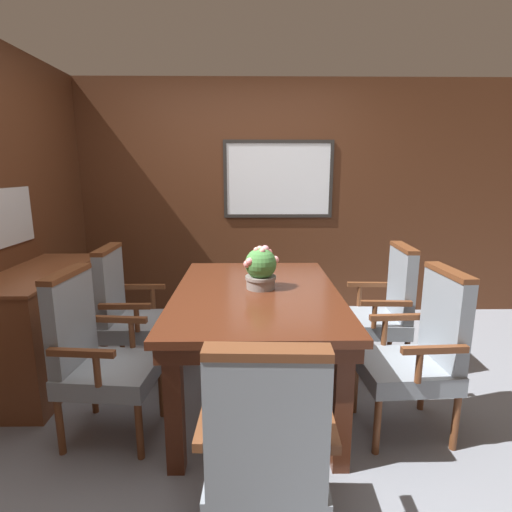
{
  "coord_description": "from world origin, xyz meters",
  "views": [
    {
      "loc": [
        0.05,
        -2.4,
        1.55
      ],
      "look_at": [
        0.09,
        0.26,
        0.97
      ],
      "focal_mm": 28.0,
      "sensor_mm": 36.0,
      "label": 1
    }
  ],
  "objects_px": {
    "chair_left_far": "(129,310)",
    "sideboard_cabinet": "(44,326)",
    "potted_plant": "(261,268)",
    "dining_table": "(256,305)",
    "chair_right_near": "(420,350)",
    "chair_right_far": "(382,307)",
    "chair_head_near": "(266,452)",
    "chair_left_near": "(96,353)"
  },
  "relations": [
    {
      "from": "dining_table",
      "to": "sideboard_cabinet",
      "type": "bearing_deg",
      "value": 170.13
    },
    {
      "from": "chair_right_near",
      "to": "potted_plant",
      "type": "relative_size",
      "value": 3.45
    },
    {
      "from": "chair_left_far",
      "to": "chair_right_far",
      "type": "bearing_deg",
      "value": -88.98
    },
    {
      "from": "chair_left_far",
      "to": "chair_left_near",
      "type": "bearing_deg",
      "value": -178.64
    },
    {
      "from": "dining_table",
      "to": "chair_right_far",
      "type": "height_order",
      "value": "chair_right_far"
    },
    {
      "from": "chair_left_near",
      "to": "sideboard_cabinet",
      "type": "relative_size",
      "value": 0.85
    },
    {
      "from": "sideboard_cabinet",
      "to": "chair_right_near",
      "type": "bearing_deg",
      "value": -14.11
    },
    {
      "from": "chair_head_near",
      "to": "sideboard_cabinet",
      "type": "relative_size",
      "value": 0.85
    },
    {
      "from": "chair_right_near",
      "to": "sideboard_cabinet",
      "type": "xyz_separation_m",
      "value": [
        -2.5,
        0.63,
        -0.1
      ]
    },
    {
      "from": "chair_head_near",
      "to": "chair_left_near",
      "type": "bearing_deg",
      "value": -39.35
    },
    {
      "from": "potted_plant",
      "to": "sideboard_cabinet",
      "type": "xyz_separation_m",
      "value": [
        -1.58,
        0.22,
        -0.49
      ]
    },
    {
      "from": "dining_table",
      "to": "potted_plant",
      "type": "xyz_separation_m",
      "value": [
        0.03,
        0.05,
        0.24
      ]
    },
    {
      "from": "dining_table",
      "to": "chair_left_near",
      "type": "height_order",
      "value": "chair_left_near"
    },
    {
      "from": "chair_left_near",
      "to": "chair_left_far",
      "type": "bearing_deg",
      "value": 6.79
    },
    {
      "from": "sideboard_cabinet",
      "to": "chair_right_far",
      "type": "bearing_deg",
      "value": 2.25
    },
    {
      "from": "dining_table",
      "to": "potted_plant",
      "type": "relative_size",
      "value": 5.42
    },
    {
      "from": "chair_right_near",
      "to": "chair_left_far",
      "type": "relative_size",
      "value": 1.0
    },
    {
      "from": "chair_left_near",
      "to": "potted_plant",
      "type": "xyz_separation_m",
      "value": [
        0.96,
        0.42,
        0.39
      ]
    },
    {
      "from": "dining_table",
      "to": "chair_left_far",
      "type": "bearing_deg",
      "value": 160.33
    },
    {
      "from": "chair_left_far",
      "to": "chair_head_near",
      "type": "bearing_deg",
      "value": -147.97
    },
    {
      "from": "chair_head_near",
      "to": "chair_left_far",
      "type": "height_order",
      "value": "same"
    },
    {
      "from": "dining_table",
      "to": "chair_left_far",
      "type": "distance_m",
      "value": 1.02
    },
    {
      "from": "chair_right_near",
      "to": "chair_right_far",
      "type": "height_order",
      "value": "same"
    },
    {
      "from": "potted_plant",
      "to": "sideboard_cabinet",
      "type": "distance_m",
      "value": 1.67
    },
    {
      "from": "chair_right_near",
      "to": "potted_plant",
      "type": "xyz_separation_m",
      "value": [
        -0.92,
        0.41,
        0.39
      ]
    },
    {
      "from": "chair_right_far",
      "to": "sideboard_cabinet",
      "type": "height_order",
      "value": "chair_right_far"
    },
    {
      "from": "chair_head_near",
      "to": "potted_plant",
      "type": "bearing_deg",
      "value": -88.38
    },
    {
      "from": "sideboard_cabinet",
      "to": "dining_table",
      "type": "bearing_deg",
      "value": -9.87
    },
    {
      "from": "dining_table",
      "to": "chair_right_near",
      "type": "xyz_separation_m",
      "value": [
        0.95,
        -0.36,
        -0.15
      ]
    },
    {
      "from": "sideboard_cabinet",
      "to": "potted_plant",
      "type": "bearing_deg",
      "value": -7.81
    },
    {
      "from": "potted_plant",
      "to": "dining_table",
      "type": "bearing_deg",
      "value": -118.87
    },
    {
      "from": "chair_head_near",
      "to": "potted_plant",
      "type": "distance_m",
      "value": 1.32
    },
    {
      "from": "chair_left_far",
      "to": "sideboard_cabinet",
      "type": "bearing_deg",
      "value": 96.46
    },
    {
      "from": "chair_head_near",
      "to": "chair_right_far",
      "type": "bearing_deg",
      "value": -118.92
    },
    {
      "from": "chair_left_far",
      "to": "potted_plant",
      "type": "distance_m",
      "value": 1.09
    },
    {
      "from": "chair_right_near",
      "to": "chair_left_near",
      "type": "relative_size",
      "value": 1.0
    },
    {
      "from": "chair_right_near",
      "to": "chair_head_near",
      "type": "distance_m",
      "value": 1.26
    },
    {
      "from": "chair_right_far",
      "to": "potted_plant",
      "type": "height_order",
      "value": "potted_plant"
    },
    {
      "from": "chair_right_far",
      "to": "potted_plant",
      "type": "relative_size",
      "value": 3.45
    },
    {
      "from": "chair_right_far",
      "to": "chair_left_far",
      "type": "distance_m",
      "value": 1.91
    },
    {
      "from": "chair_right_near",
      "to": "chair_left_far",
      "type": "bearing_deg",
      "value": -113.47
    },
    {
      "from": "potted_plant",
      "to": "chair_right_near",
      "type": "bearing_deg",
      "value": -24.1
    }
  ]
}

